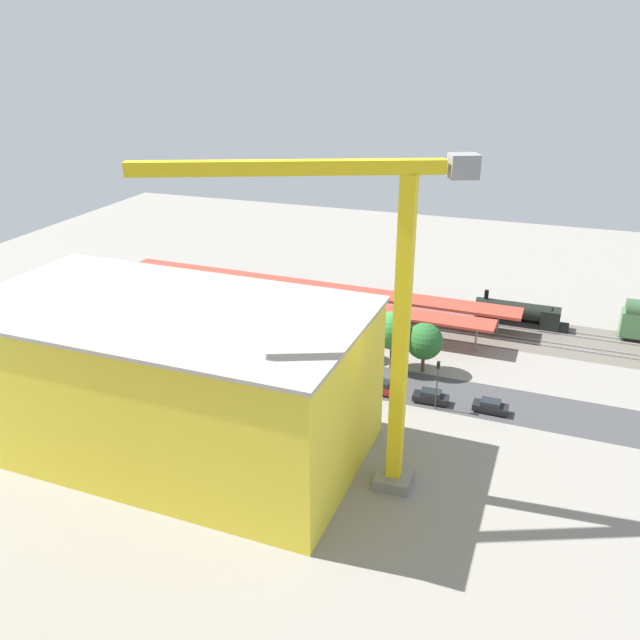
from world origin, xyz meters
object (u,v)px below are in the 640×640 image
Objects in this scene: street_tree_3 at (392,331)px; parked_car_3 at (329,382)px; platform_canopy_far at (311,286)px; locomotive at (521,315)px; street_tree_5 at (278,322)px; street_tree_2 at (156,298)px; box_truck_0 at (251,371)px; parked_car_0 at (490,407)px; tower_crane at (372,302)px; construction_building at (170,379)px; street_tree_1 at (424,341)px; parked_car_4 at (276,372)px; traffic_light at (437,378)px; platform_canopy_near at (328,303)px; parked_car_2 at (380,388)px; street_tree_0 at (138,299)px; parked_car_1 at (431,397)px; street_tree_4 at (349,329)px.

parked_car_3 is at bearing 51.59° from street_tree_3.
locomotive reaches higher than platform_canopy_far.
street_tree_2 is at bearing 0.54° from street_tree_5.
platform_canopy_far is at bearing 6.26° from locomotive.
street_tree_3 reaches higher than box_truck_0.
tower_crane is (10.48, 18.81, 19.43)m from parked_car_0.
parked_car_0 is 16.89m from street_tree_3.
street_tree_5 is at bearing -91.54° from construction_building.
locomotive is at bearing -119.05° from street_tree_1.
parked_car_4 is 16.75m from street_tree_3.
traffic_light is at bearing 168.69° from street_tree_2.
street_tree_2 is (24.33, 10.41, 1.49)m from platform_canopy_near.
platform_canopy_far is 14.51× the size of parked_car_2.
parked_car_0 is 0.66× the size of street_tree_0.
parked_car_4 is 32.17m from tower_crane.
street_tree_0 is at bearing -9.29° from parked_car_0.
parked_car_4 is at bearing 0.58° from parked_car_0.
parked_car_4 is 20.21m from construction_building.
construction_building is (25.50, 18.43, 7.39)m from parked_car_1.
platform_canopy_far is at bearing -44.01° from street_tree_3.
construction_building is (5.76, 36.48, 3.95)m from platform_canopy_near.
platform_canopy_near is at bearing -156.83° from street_tree_2.
parked_car_3 is 32.16m from street_tree_2.
parked_car_2 is (-13.12, 17.84, -3.38)m from platform_canopy_near.
traffic_light is at bearing 134.38° from platform_canopy_far.
parked_car_4 is 0.11× the size of construction_building.
parked_car_4 is at bearing 44.28° from locomotive.
street_tree_1 is at bearing -179.41° from street_tree_5.
parked_car_4 is 12.30m from street_tree_4.
platform_canopy_far is 31.47m from parked_car_2.
platform_canopy_near is at bearing -39.12° from street_tree_3.
construction_building is (34.63, 47.57, 6.29)m from locomotive.
platform_canopy_far is at bearing -88.24° from construction_building.
street_tree_2 is (44.07, -7.64, 4.94)m from parked_car_1.
street_tree_2 reaches higher than traffic_light.
platform_canopy_near is at bearing -43.30° from traffic_light.
street_tree_2 is (18.57, -26.07, -2.45)m from construction_building.
street_tree_1 is 10.98m from street_tree_4.
street_tree_1 is at bearing -153.06° from box_truck_0.
tower_crane reaches higher than platform_canopy_near.
platform_canopy_near is 10.94× the size of parked_car_3.
parked_car_2 is 1.01× the size of parked_car_3.
construction_building reaches higher than platform_canopy_near.
traffic_light reaches higher than platform_canopy_far.
box_truck_0 is (16.88, 2.79, 0.91)m from parked_car_2.
traffic_light is at bearing 144.50° from street_tree_4.
tower_crane is at bearing 77.04° from traffic_light.
parked_car_4 is 0.53× the size of street_tree_3.
street_tree_0 is at bearing 19.02° from locomotive.
platform_canopy_far reaches higher than parked_car_2.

